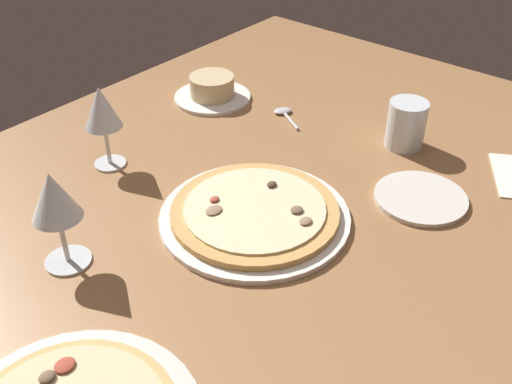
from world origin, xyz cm
name	(u,v)px	position (x,y,z in cm)	size (l,w,h in cm)	color
dining_table	(257,203)	(0.00, 0.00, 2.00)	(150.00, 110.00, 4.00)	#996B42
pizza_main	(255,214)	(-5.99, -4.41, 5.18)	(31.91, 31.91, 3.25)	white
ramekin_on_saucer	(212,90)	(22.26, 31.57, 6.25)	(17.23, 17.23, 5.55)	white
wine_glass_far	(54,200)	(-32.31, 10.84, 15.68)	(7.38, 7.38, 16.19)	silver
wine_glass_near	(102,110)	(-10.37, 27.71, 15.53)	(6.85, 6.85, 16.09)	silver
water_glass	(406,127)	(31.56, -11.74, 8.06)	(7.63, 7.63, 9.45)	silver
side_plate	(421,198)	(16.72, -23.18, 4.45)	(16.12, 16.12, 0.90)	silver
spoon	(285,113)	(26.52, 14.19, 4.46)	(6.99, 9.58, 1.00)	silver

